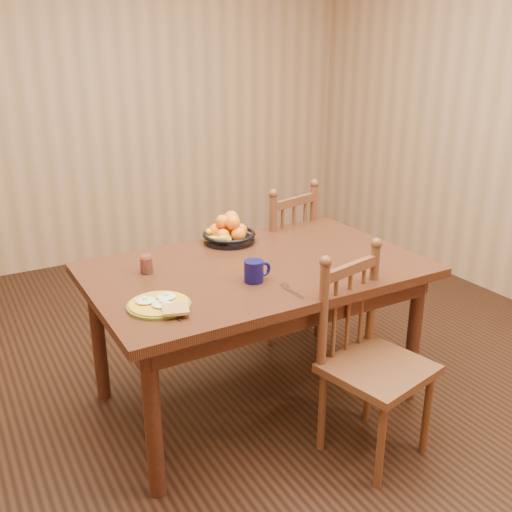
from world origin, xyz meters
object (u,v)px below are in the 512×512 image
breakfast_plate (160,304)px  fruit_bowl (229,232)px  coffee_mug (255,271)px  chair_far (275,261)px  dining_table (256,282)px  chair_near (371,361)px

breakfast_plate → fruit_bowl: fruit_bowl is taller
breakfast_plate → coffee_mug: bearing=5.1°
chair_far → fruit_bowl: chair_far is taller
chair_far → fruit_bowl: 0.61m
dining_table → fruit_bowl: fruit_bowl is taller
dining_table → coffee_mug: 0.24m
chair_far → chair_near: (-0.25, -1.21, -0.02)m
dining_table → fruit_bowl: (0.05, 0.38, 0.14)m
chair_far → coffee_mug: 1.05m
coffee_mug → fruit_bowl: 0.57m
dining_table → chair_near: 0.68m
breakfast_plate → fruit_bowl: bearing=43.6°
chair_near → coffee_mug: (-0.35, 0.42, 0.35)m
breakfast_plate → coffee_mug: (0.47, 0.04, 0.04)m
chair_near → breakfast_plate: (-0.82, 0.38, 0.31)m
dining_table → chair_far: size_ratio=1.65×
chair_far → breakfast_plate: bearing=23.3°
coffee_mug → fruit_bowl: (0.15, 0.55, 0.00)m
fruit_bowl → chair_near: bearing=-78.3°
dining_table → breakfast_plate: bearing=-159.9°
chair_far → chair_near: chair_far is taller
fruit_bowl → coffee_mug: bearing=-105.2°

